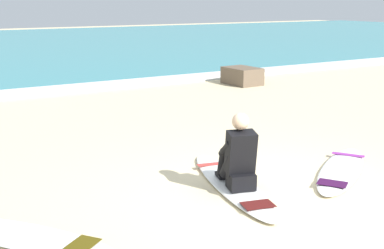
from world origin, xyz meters
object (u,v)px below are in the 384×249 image
Objects in this scene: surfboard_spare_far at (341,169)px; shoreline_rock at (242,76)px; surfboard_main at (232,183)px; surfer_seated at (238,158)px; surfboard_spare_near at (23,236)px.

surfboard_spare_far is 2.02× the size of shoreline_rock.
surfboard_main is 1.67m from surfboard_spare_far.
surfer_seated reaches higher than shoreline_rock.
surfer_seated is at bearing -126.69° from shoreline_rock.
surfboard_spare_far is at bearing -5.22° from surfer_seated.
surfer_seated is 1.73m from surfboard_spare_far.
surfboard_main is 0.44m from surfer_seated.
surfboard_spare_near is at bearing -176.83° from surfboard_main.
surfboard_spare_far is at bearing -115.67° from shoreline_rock.
surfer_seated is at bearing 174.78° from surfboard_spare_far.
shoreline_rock is (4.93, 6.62, -0.19)m from surfer_seated.
surfboard_main is 8.10m from shoreline_rock.
surfboard_spare_near is 1.94× the size of shoreline_rock.
shoreline_rock is at bearing 64.33° from surfboard_spare_far.
surfboard_spare_near is (-2.63, 0.03, -0.40)m from surfer_seated.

